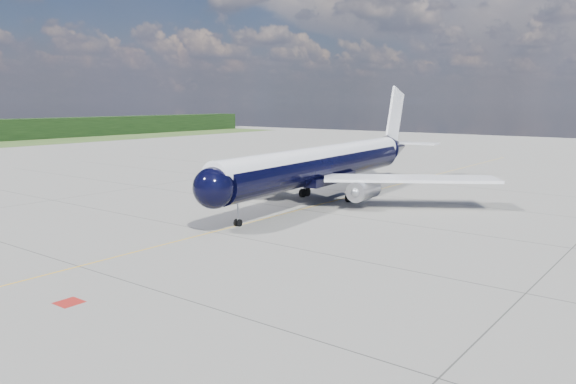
% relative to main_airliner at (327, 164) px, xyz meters
% --- Properties ---
extents(ground, '(320.00, 320.00, 0.00)m').
position_rel_main_airliner_xyz_m(ground, '(1.51, -2.86, -4.80)').
color(ground, gray).
rests_on(ground, ground).
extents(taxiway_centerline, '(0.16, 160.00, 0.01)m').
position_rel_main_airliner_xyz_m(taxiway_centerline, '(1.51, -7.86, -4.80)').
color(taxiway_centerline, '#F6B20C').
rests_on(taxiway_centerline, ground).
extents(red_marking, '(1.60, 1.60, 0.01)m').
position_rel_main_airliner_xyz_m(red_marking, '(8.31, -42.86, -4.80)').
color(red_marking, maroon).
rests_on(red_marking, ground).
extents(main_airliner, '(43.84, 53.57, 15.47)m').
position_rel_main_airliner_xyz_m(main_airliner, '(0.00, 0.00, 0.00)').
color(main_airliner, black).
rests_on(main_airliner, ground).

